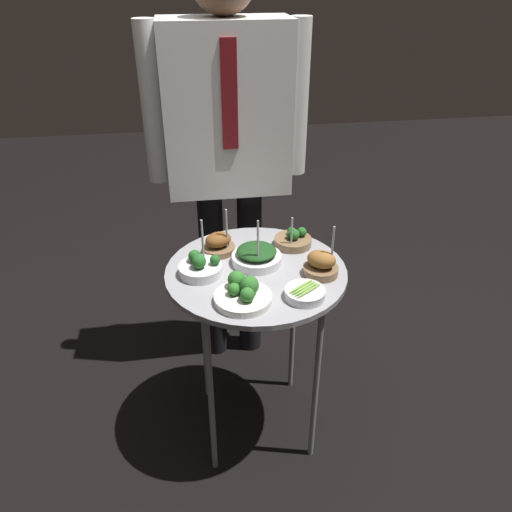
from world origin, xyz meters
TOP-DOWN VIEW (x-y plane):
  - ground_plane at (0.00, 0.00)m, footprint 8.00×8.00m
  - serving_cart at (0.00, 0.00)m, footprint 0.59×0.59m
  - bowl_roast_mid_right at (-0.11, 0.13)m, footprint 0.11×0.11m
  - bowl_spinach_front_right at (0.01, 0.04)m, footprint 0.16×0.16m
  - bowl_broccoli_near_rim at (-0.06, -0.16)m, footprint 0.17×0.17m
  - bowl_roast_center at (0.20, -0.06)m, footprint 0.11×0.11m
  - bowl_asparagus_front_center at (0.12, -0.18)m, footprint 0.12×0.12m
  - bowl_broccoli_mid_left at (-0.18, -0.00)m, footprint 0.14×0.14m
  - bowl_broccoli_back_right at (0.15, 0.14)m, footprint 0.13×0.13m
  - waiter_figure at (-0.04, 0.46)m, footprint 0.60×0.23m

SIDE VIEW (x-z plane):
  - ground_plane at x=0.00m, z-range 0.00..0.00m
  - serving_cart at x=0.00m, z-range 0.29..1.00m
  - bowl_asparagus_front_center at x=0.12m, z-range 0.71..0.74m
  - bowl_broccoli_back_right at x=0.15m, z-range 0.67..0.79m
  - bowl_broccoli_mid_left at x=-0.18m, z-range 0.65..0.82m
  - bowl_broccoli_near_rim at x=-0.06m, z-range 0.70..0.78m
  - bowl_spinach_front_right at x=0.01m, z-range 0.65..0.83m
  - bowl_roast_mid_right at x=-0.11m, z-range 0.66..0.82m
  - bowl_roast_center at x=0.20m, z-range 0.66..0.83m
  - waiter_figure at x=-0.04m, z-range 0.22..1.84m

